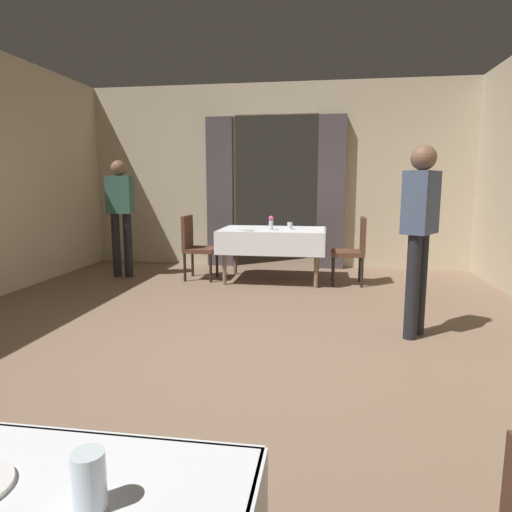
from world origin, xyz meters
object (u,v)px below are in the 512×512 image
at_px(plate_mid_b, 246,231).
at_px(person_waiter_by_doorway, 120,208).
at_px(flower_vase_mid, 271,222).
at_px(chair_mid_left, 195,244).
at_px(glass_mid_c, 290,226).
at_px(dining_table_mid, 273,236).
at_px(person_diner_standing_aside, 420,225).
at_px(glass_near_d, 89,481).
at_px(chair_mid_right, 354,248).

distance_m(plate_mid_b, person_waiter_by_doorway, 1.97).
bearing_deg(flower_vase_mid, plate_mid_b, -151.37).
bearing_deg(chair_mid_left, glass_mid_c, 0.66).
distance_m(dining_table_mid, person_waiter_by_doorway, 2.29).
relative_size(flower_vase_mid, glass_mid_c, 1.92).
xyz_separation_m(glass_mid_c, person_diner_standing_aside, (1.32, -2.14, 0.22)).
xyz_separation_m(plate_mid_b, person_diner_standing_aside, (1.89, -1.83, 0.27)).
bearing_deg(chair_mid_left, person_diner_standing_aside, -38.28).
relative_size(chair_mid_left, person_waiter_by_doorway, 0.54).
xyz_separation_m(glass_near_d, person_waiter_by_doorway, (-2.55, 5.53, 0.21)).
bearing_deg(dining_table_mid, person_diner_standing_aside, -54.38).
height_order(glass_mid_c, person_waiter_by_doorway, person_waiter_by_doorway).
distance_m(flower_vase_mid, person_waiter_by_doorway, 2.26).
distance_m(dining_table_mid, chair_mid_left, 1.14).
height_order(dining_table_mid, person_waiter_by_doorway, person_waiter_by_doorway).
bearing_deg(plate_mid_b, person_waiter_by_doorway, 171.70).
bearing_deg(glass_near_d, plate_mid_b, 96.67).
bearing_deg(person_waiter_by_doorway, flower_vase_mid, -2.79).
distance_m(glass_near_d, plate_mid_b, 5.29).
relative_size(dining_table_mid, glass_near_d, 12.46).
bearing_deg(person_waiter_by_doorway, glass_mid_c, 0.64).
bearing_deg(plate_mid_b, flower_vase_mid, 28.63).
height_order(chair_mid_left, flower_vase_mid, flower_vase_mid).
relative_size(chair_mid_left, glass_near_d, 7.78).
height_order(chair_mid_left, chair_mid_right, same).
height_order(flower_vase_mid, plate_mid_b, flower_vase_mid).
distance_m(plate_mid_b, glass_mid_c, 0.65).
relative_size(chair_mid_left, chair_mid_right, 1.00).
bearing_deg(chair_mid_right, person_diner_standing_aside, -78.41).
bearing_deg(chair_mid_right, glass_near_d, -98.60).
bearing_deg(chair_mid_left, dining_table_mid, 2.95).
bearing_deg(dining_table_mid, chair_mid_left, -177.05).
xyz_separation_m(flower_vase_mid, glass_mid_c, (0.25, 0.14, -0.06)).
xyz_separation_m(dining_table_mid, person_waiter_by_doorway, (-2.26, -0.07, 0.37)).
height_order(chair_mid_left, glass_mid_c, chair_mid_left).
height_order(glass_mid_c, person_diner_standing_aside, person_diner_standing_aside).
bearing_deg(glass_near_d, chair_mid_left, 104.38).
bearing_deg(flower_vase_mid, dining_table_mid, 88.09).
height_order(chair_mid_right, person_diner_standing_aside, person_diner_standing_aside).
distance_m(glass_mid_c, person_waiter_by_doorway, 2.51).
bearing_deg(chair_mid_right, plate_mid_b, -168.63).
height_order(chair_mid_left, person_diner_standing_aside, person_diner_standing_aside).
relative_size(chair_mid_right, flower_vase_mid, 4.69).
height_order(dining_table_mid, chair_mid_right, chair_mid_right).
distance_m(chair_mid_left, glass_mid_c, 1.40).
xyz_separation_m(chair_mid_left, glass_mid_c, (1.37, 0.02, 0.29)).
bearing_deg(plate_mid_b, dining_table_mid, 47.59).
bearing_deg(chair_mid_right, glass_mid_c, 178.82).
bearing_deg(person_waiter_by_doorway, plate_mid_b, -8.30).
relative_size(glass_mid_c, person_diner_standing_aside, 0.06).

